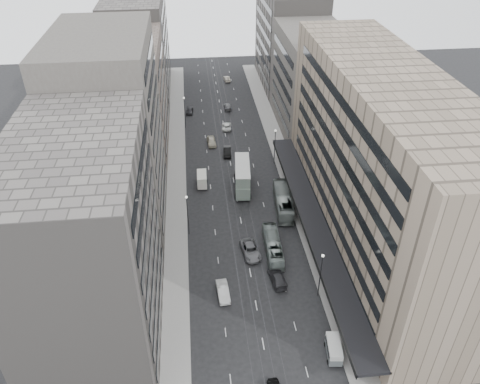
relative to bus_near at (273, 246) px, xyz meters
name	(u,v)px	position (x,y,z in m)	size (l,w,h in m)	color
ground	(251,277)	(-4.41, -5.41, -1.46)	(220.00, 220.00, 0.00)	black
sidewalk_right	(282,157)	(7.59, 32.09, -1.39)	(4.00, 125.00, 0.15)	gray
sidewalk_left	(177,163)	(-16.41, 32.09, -1.39)	(4.00, 125.00, 0.15)	gray
department_store	(378,164)	(17.04, 2.59, 13.48)	(19.20, 60.00, 30.00)	gray
building_right_mid	(312,82)	(17.09, 46.59, 10.54)	(15.00, 28.00, 24.00)	#4C4742
building_right_far	(289,38)	(17.09, 76.59, 12.54)	(15.00, 32.00, 28.00)	#65605B
building_left_a	(90,249)	(-25.91, -13.41, 13.54)	(15.00, 28.00, 30.00)	#65605B
building_left_b	(113,135)	(-25.91, 13.59, 15.54)	(15.00, 26.00, 34.00)	#4C4742
building_left_c	(130,97)	(-25.91, 40.59, 11.04)	(15.00, 28.00, 25.00)	#685A51
building_left_d	(139,46)	(-25.91, 73.59, 12.54)	(15.00, 38.00, 28.00)	#65605B
lamp_right_near	(321,270)	(5.29, -10.41, 3.74)	(0.44, 0.44, 8.32)	#262628
lamp_right_far	(275,143)	(5.29, 29.59, 3.74)	(0.44, 0.44, 8.32)	#262628
lamp_left_near	(187,211)	(-14.11, 6.59, 3.74)	(0.44, 0.44, 8.32)	#262628
lamp_left_far	(185,109)	(-14.11, 49.59, 3.74)	(0.44, 0.44, 8.32)	#262628
bus_near	(273,246)	(0.00, 0.00, 0.00)	(2.46, 10.50, 2.93)	gray
bus_far	(283,201)	(4.09, 12.47, 0.25)	(2.88, 12.31, 3.43)	slate
double_decker	(242,176)	(-2.91, 20.21, 1.59)	(3.93, 10.55, 5.65)	slate
vw_microbus	(334,349)	(4.66, -21.20, -0.20)	(2.33, 4.38, 2.26)	#585D5F
panel_van	(202,179)	(-11.09, 22.31, 0.06)	(2.25, 4.42, 2.76)	silver
sedan_1	(223,291)	(-9.20, -8.80, -0.67)	(1.69, 4.84, 1.59)	silver
sedan_2	(251,250)	(-3.80, 0.09, -0.63)	(2.75, 5.97, 1.66)	slate
sedan_3	(277,278)	(-0.41, -6.76, -0.69)	(2.17, 5.35, 1.55)	#29282B
sedan_4	(212,141)	(-8.10, 39.89, -0.63)	(1.97, 4.91, 1.67)	#B1AA93
sedan_5	(227,151)	(-4.77, 34.67, -0.66)	(1.70, 4.87, 1.61)	black
sedan_6	(227,126)	(-3.80, 47.84, -0.79)	(2.24, 4.87, 1.35)	white
sedan_7	(228,107)	(-2.51, 59.91, -0.77)	(1.94, 4.77, 1.38)	slate
sedan_8	(190,110)	(-12.91, 58.40, -0.73)	(1.72, 4.29, 1.46)	#28282A
sedan_9	(227,79)	(-0.91, 81.01, -0.75)	(1.51, 4.34, 1.43)	beige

